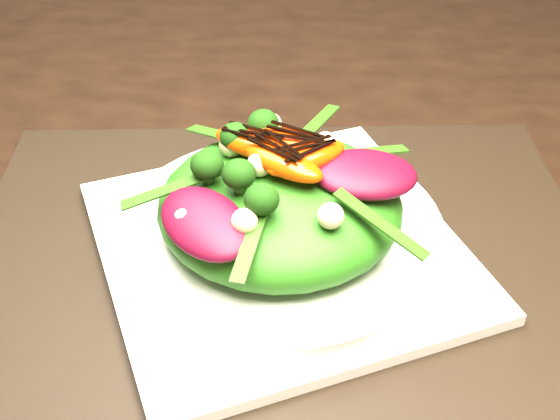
# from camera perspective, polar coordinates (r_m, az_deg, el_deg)

# --- Properties ---
(dining_table) EXTENTS (1.60, 0.90, 0.75)m
(dining_table) POSITION_cam_1_polar(r_m,az_deg,el_deg) (0.78, -15.34, 2.95)
(dining_table) COLOR black
(dining_table) RESTS_ON floor
(placemat) EXTENTS (0.55, 0.43, 0.00)m
(placemat) POSITION_cam_1_polar(r_m,az_deg,el_deg) (0.62, -0.00, -3.44)
(placemat) COLOR black
(placemat) RESTS_ON dining_table
(plate_base) EXTENTS (0.37, 0.37, 0.01)m
(plate_base) POSITION_cam_1_polar(r_m,az_deg,el_deg) (0.62, -0.00, -2.92)
(plate_base) COLOR white
(plate_base) RESTS_ON placemat
(salad_bowl) EXTENTS (0.29, 0.29, 0.02)m
(salad_bowl) POSITION_cam_1_polar(r_m,az_deg,el_deg) (0.61, -0.00, -1.84)
(salad_bowl) COLOR silver
(salad_bowl) RESTS_ON plate_base
(lettuce_mound) EXTENTS (0.23, 0.23, 0.07)m
(lettuce_mound) POSITION_cam_1_polar(r_m,az_deg,el_deg) (0.59, -0.00, 0.45)
(lettuce_mound) COLOR #276112
(lettuce_mound) RESTS_ON salad_bowl
(radicchio_leaf) EXTENTS (0.09, 0.07, 0.02)m
(radicchio_leaf) POSITION_cam_1_polar(r_m,az_deg,el_deg) (0.57, 6.54, 2.73)
(radicchio_leaf) COLOR #420715
(radicchio_leaf) RESTS_ON lettuce_mound
(orange_segment) EXTENTS (0.07, 0.04, 0.02)m
(orange_segment) POSITION_cam_1_polar(r_m,az_deg,el_deg) (0.59, -1.36, 5.16)
(orange_segment) COLOR #FA3204
(orange_segment) RESTS_ON lettuce_mound
(broccoli_floret) EXTENTS (0.04, 0.04, 0.04)m
(broccoli_floret) POSITION_cam_1_polar(r_m,az_deg,el_deg) (0.60, -5.31, 5.91)
(broccoli_floret) COLOR #0F3409
(broccoli_floret) RESTS_ON lettuce_mound
(macadamia_nut) EXTENTS (0.02, 0.02, 0.02)m
(macadamia_nut) POSITION_cam_1_polar(r_m,az_deg,el_deg) (0.54, 1.59, 2.09)
(macadamia_nut) COLOR beige
(macadamia_nut) RESTS_ON lettuce_mound
(balsamic_drizzle) EXTENTS (0.04, 0.01, 0.00)m
(balsamic_drizzle) POSITION_cam_1_polar(r_m,az_deg,el_deg) (0.58, -1.38, 5.94)
(balsamic_drizzle) COLOR black
(balsamic_drizzle) RESTS_ON orange_segment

